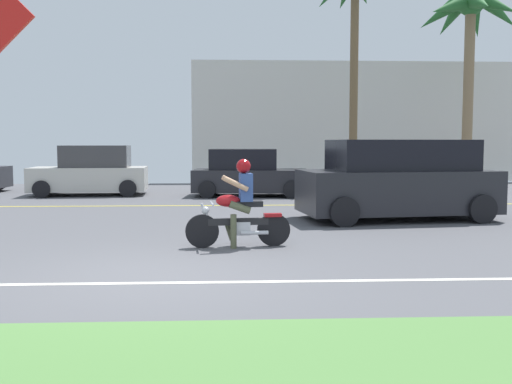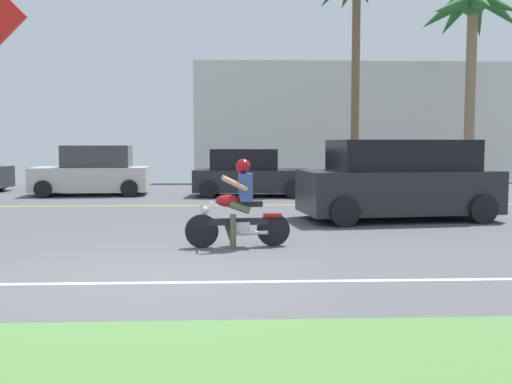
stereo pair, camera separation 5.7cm
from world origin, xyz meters
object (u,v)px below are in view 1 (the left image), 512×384
Objects in this scene: suv_nearby at (398,181)px; palm_tree_1 at (470,17)px; motorcyclist at (239,210)px; parked_car_2 at (248,174)px; parked_car_1 at (91,172)px.

palm_tree_1 is at bearing 60.80° from suv_nearby.
palm_tree_1 is (9.72, 14.14, 6.25)m from motorcyclist.
motorcyclist is 9.64m from parked_car_2.
suv_nearby is 1.21× the size of parked_car_2.
palm_tree_1 reaches higher than motorcyclist.
parked_car_2 is at bearing -6.52° from parked_car_1.
parked_car_1 is 0.47× the size of palm_tree_1.
palm_tree_1 is at bearing 26.13° from parked_car_2.
suv_nearby is at bearing -119.20° from palm_tree_1.
motorcyclist is at bearing -93.03° from parked_car_2.
palm_tree_1 is at bearing 15.12° from parked_car_1.
parked_car_2 is (0.51, 9.63, 0.10)m from motorcyclist.
palm_tree_1 is (5.99, 10.72, 5.99)m from suv_nearby.
palm_tree_1 reaches higher than parked_car_1.
parked_car_2 is at bearing 86.97° from motorcyclist.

